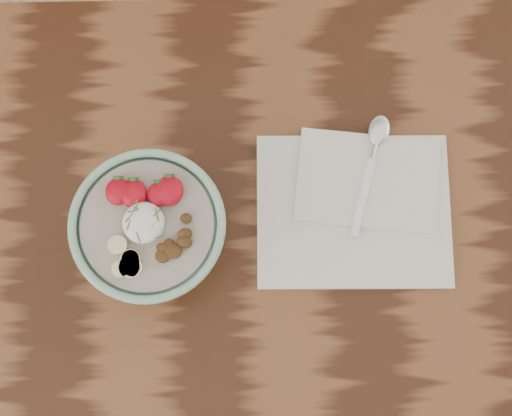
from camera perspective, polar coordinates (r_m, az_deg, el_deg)
The scene contains 4 objects.
table at distance 101.58cm, azimuth -3.40°, elevation -9.33°, with size 160.00×90.00×75.00cm.
breakfast_bowl at distance 87.97cm, azimuth -8.36°, elevation -1.77°, with size 18.60×18.60×12.35cm.
napkin at distance 94.40cm, azimuth 8.03°, elevation 0.28°, with size 25.59×21.67×1.56cm.
spoon at distance 95.43cm, azimuth 9.50°, elevation 4.85°, with size 6.43×16.68×0.88cm.
Camera 1 is at (5.86, -4.70, 167.01)cm, focal length 50.00 mm.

